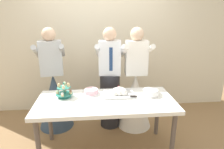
# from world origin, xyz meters

# --- Properties ---
(rear_wall) EXTENTS (5.20, 0.10, 2.90)m
(rear_wall) POSITION_xyz_m (0.00, 1.40, 1.45)
(rear_wall) COLOR beige
(rear_wall) RESTS_ON ground_plane
(dessert_table) EXTENTS (1.80, 0.80, 0.78)m
(dessert_table) POSITION_xyz_m (0.00, 0.00, 0.70)
(dessert_table) COLOR white
(dessert_table) RESTS_ON ground_plane
(cupcake_stand) EXTENTS (0.23, 0.23, 0.21)m
(cupcake_stand) POSITION_xyz_m (-0.55, 0.15, 0.86)
(cupcake_stand) COLOR teal
(cupcake_stand) RESTS_ON dessert_table
(main_cake_tray) EXTENTS (0.44, 0.31, 0.12)m
(main_cake_tray) POSITION_xyz_m (0.20, 0.14, 0.82)
(main_cake_tray) COLOR silver
(main_cake_tray) RESTS_ON dessert_table
(plate_stack) EXTENTS (0.21, 0.21, 0.09)m
(plate_stack) POSITION_xyz_m (0.62, 0.09, 0.82)
(plate_stack) COLOR white
(plate_stack) RESTS_ON dessert_table
(round_cake) EXTENTS (0.24, 0.24, 0.07)m
(round_cake) POSITION_xyz_m (-0.19, 0.22, 0.81)
(round_cake) COLOR white
(round_cake) RESTS_ON dessert_table
(person_groom) EXTENTS (0.50, 0.52, 1.66)m
(person_groom) POSITION_xyz_m (0.11, 0.65, 0.75)
(person_groom) COLOR #232328
(person_groom) RESTS_ON ground_plane
(person_bride) EXTENTS (0.56, 0.56, 1.66)m
(person_bride) POSITION_xyz_m (0.52, 0.61, 0.58)
(person_bride) COLOR white
(person_bride) RESTS_ON ground_plane
(person_guest) EXTENTS (0.56, 0.56, 1.66)m
(person_guest) POSITION_xyz_m (-0.80, 0.71, 0.58)
(person_guest) COLOR #334760
(person_guest) RESTS_ON ground_plane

